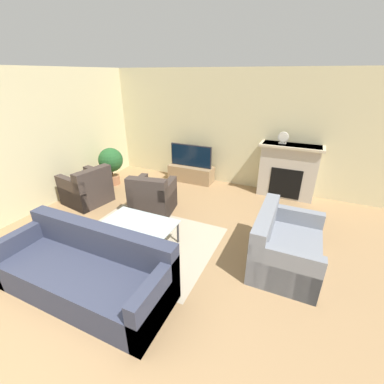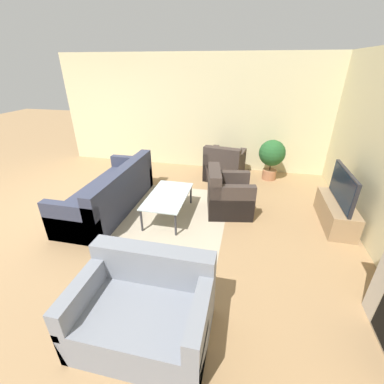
% 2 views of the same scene
% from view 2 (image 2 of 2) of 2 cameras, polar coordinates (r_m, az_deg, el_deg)
% --- Properties ---
extents(ground_plane, '(20.00, 20.00, 0.00)m').
position_cam_2_polar(ground_plane, '(5.50, -26.55, -2.90)').
color(ground_plane, '#9E7A51').
extents(wall_left, '(0.06, 8.17, 2.70)m').
position_cam_2_polar(wall_left, '(6.51, 6.12, 16.77)').
color(wall_left, beige).
rests_on(wall_left, ground_plane).
extents(area_rug, '(2.36, 1.85, 0.00)m').
position_cam_2_polar(area_rug, '(4.63, -4.13, -5.33)').
color(area_rug, '#B7A88E').
rests_on(area_rug, ground_plane).
extents(tv_stand, '(1.15, 0.42, 0.41)m').
position_cam_2_polar(tv_stand, '(4.96, 29.29, -4.02)').
color(tv_stand, '#997A56').
rests_on(tv_stand, ground_plane).
extents(tv, '(1.09, 0.06, 0.56)m').
position_cam_2_polar(tv, '(4.76, 30.53, 0.99)').
color(tv, '#232328').
rests_on(tv, tv_stand).
extents(couch_sectional, '(2.26, 0.88, 0.82)m').
position_cam_2_polar(couch_sectional, '(4.97, -17.60, -0.49)').
color(couch_sectional, '#33384C').
rests_on(couch_sectional, ground_plane).
extents(couch_loveseat, '(0.89, 1.27, 0.82)m').
position_cam_2_polar(couch_loveseat, '(2.79, -10.42, -24.46)').
color(couch_loveseat, gray).
rests_on(couch_loveseat, ground_plane).
extents(armchair_by_window, '(0.93, 0.93, 0.82)m').
position_cam_2_polar(armchair_by_window, '(6.07, 7.18, 5.67)').
color(armchair_by_window, '#3D332D').
rests_on(armchair_by_window, ground_plane).
extents(armchair_accent, '(0.90, 0.90, 0.82)m').
position_cam_2_polar(armchair_accent, '(4.68, 7.86, -0.95)').
color(armchair_accent, '#3D332D').
rests_on(armchair_accent, ground_plane).
extents(coffee_table, '(1.16, 0.65, 0.41)m').
position_cam_2_polar(coffee_table, '(4.47, -5.35, -1.11)').
color(coffee_table, '#333338').
rests_on(coffee_table, ground_plane).
extents(potted_plant, '(0.59, 0.59, 0.93)m').
position_cam_2_polar(potted_plant, '(6.17, 17.31, 7.83)').
color(potted_plant, '#AD704C').
rests_on(potted_plant, ground_plane).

